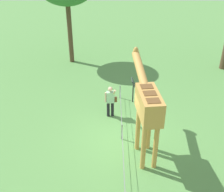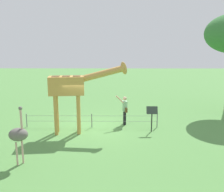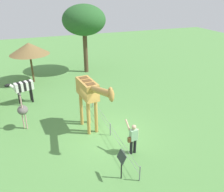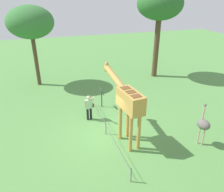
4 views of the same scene
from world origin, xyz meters
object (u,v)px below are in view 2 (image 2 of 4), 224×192
Objects in this scene: visitor at (125,109)px; info_sign at (152,114)px; giraffe at (73,88)px; ostrich at (18,135)px.

info_sign is at bearing -40.63° from visitor.
giraffe reaches higher than info_sign.
giraffe is 2.96× the size of info_sign.
giraffe is at bearing 65.90° from ostrich.
ostrich reaches higher than info_sign.
giraffe is 3.22m from visitor.
ostrich is (-1.53, -3.43, -1.13)m from giraffe.
giraffe reaches higher than ostrich.
giraffe is 3.92m from ostrich.
info_sign is (3.91, 0.19, -1.36)m from giraffe.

